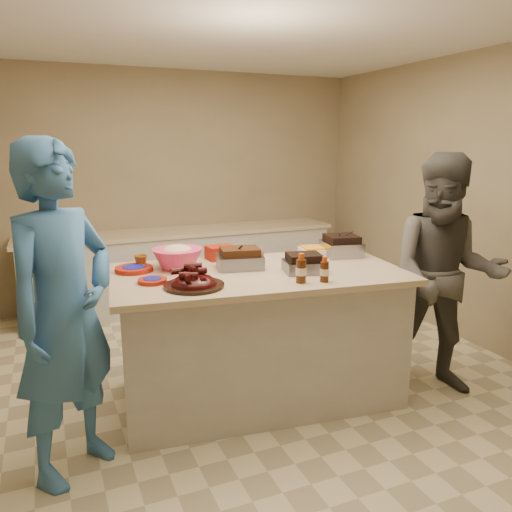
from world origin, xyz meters
name	(u,v)px	position (x,y,z in m)	size (l,w,h in m)	color
room	(257,385)	(0.00, 0.00, 0.00)	(4.50, 5.00, 2.70)	#958360
back_counter	(183,268)	(0.00, 2.20, 0.45)	(3.60, 0.64, 0.90)	beige
island	(259,395)	(-0.05, -0.15, 0.00)	(2.07, 1.09, 0.98)	beige
rib_platter	(194,287)	(-0.59, -0.36, 0.98)	(0.39, 0.39, 0.16)	#3F0707
pulled_pork_tray	(240,268)	(-0.15, -0.02, 0.98)	(0.33, 0.25, 0.10)	#47230F
brisket_tray	(304,272)	(0.23, -0.30, 0.98)	(0.28, 0.23, 0.08)	black
roasting_pan	(341,256)	(0.77, 0.05, 0.98)	(0.29, 0.29, 0.12)	gray
coleslaw_bowl	(178,268)	(-0.57, 0.15, 0.98)	(0.37, 0.37, 0.25)	#F0396F
sausage_plate	(251,260)	(0.03, 0.19, 0.98)	(0.26, 0.26, 0.04)	silver
mac_cheese_dish	(318,255)	(0.61, 0.14, 0.98)	(0.29, 0.21, 0.08)	#FFA41A
bbq_bottle_a	(301,283)	(0.09, -0.54, 0.98)	(0.07, 0.07, 0.20)	#421C09
bbq_bottle_b	(324,282)	(0.24, -0.58, 0.98)	(0.06, 0.06, 0.17)	#421C09
mustard_bottle	(242,265)	(-0.09, 0.07, 0.98)	(0.04, 0.04, 0.11)	#E29E00
sauce_bowl	(247,266)	(-0.07, 0.03, 0.98)	(0.14, 0.04, 0.14)	silver
plate_stack_large	(134,271)	(-0.88, 0.19, 0.98)	(0.27, 0.27, 0.03)	maroon
plate_stack_small	(153,283)	(-0.82, -0.16, 0.98)	(0.19, 0.19, 0.03)	maroon
plastic_cup	(141,267)	(-0.81, 0.30, 0.98)	(0.10, 0.09, 0.10)	#9A5310
basket_stack	(221,259)	(-0.18, 0.31, 0.98)	(0.21, 0.16, 0.11)	maroon
guest_blue	(78,467)	(-1.38, -0.52, 0.00)	(0.70, 1.92, 0.46)	teal
guest_gray	(435,387)	(1.28, -0.58, 0.00)	(0.88, 1.82, 0.69)	#514F49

